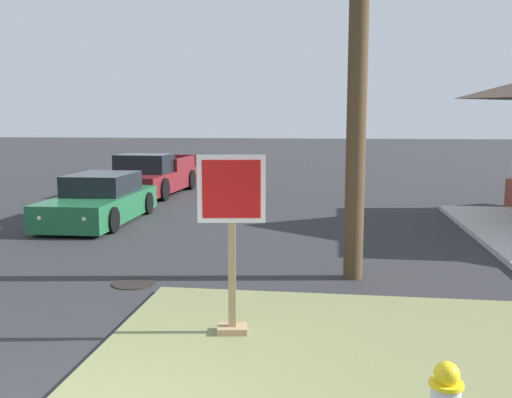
% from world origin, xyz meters
% --- Properties ---
extents(grass_corner_patch, '(5.68, 5.15, 0.08)m').
position_xyz_m(grass_corner_patch, '(2.41, 1.68, 0.04)').
color(grass_corner_patch, olive).
rests_on(grass_corner_patch, ground).
extents(stop_sign, '(0.79, 0.33, 2.16)m').
position_xyz_m(stop_sign, '(0.99, 2.54, 1.16)').
color(stop_sign, '#A3845B').
rests_on(stop_sign, grass_corner_patch).
extents(manhole_cover, '(0.70, 0.70, 0.02)m').
position_xyz_m(manhole_cover, '(-1.00, 4.61, 0.01)').
color(manhole_cover, black).
rests_on(manhole_cover, ground).
extents(parked_sedan_green, '(1.94, 4.47, 1.25)m').
position_xyz_m(parked_sedan_green, '(-3.84, 9.95, 0.54)').
color(parked_sedan_green, '#1E6038').
rests_on(parked_sedan_green, ground).
extents(pickup_truck_maroon, '(2.29, 5.31, 1.48)m').
position_xyz_m(pickup_truck_maroon, '(-4.26, 15.41, 0.62)').
color(pickup_truck_maroon, maroon).
rests_on(pickup_truck_maroon, ground).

